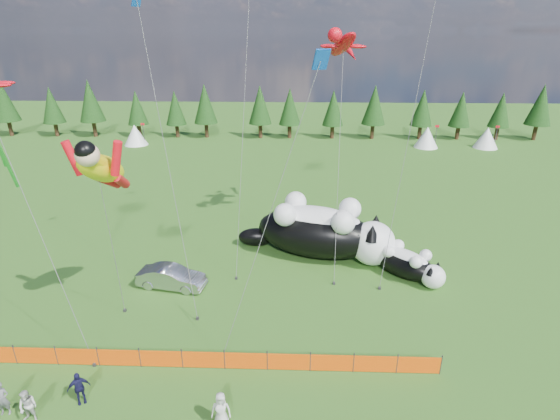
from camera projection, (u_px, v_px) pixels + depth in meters
name	position (u px, v px, depth m)	size (l,w,h in m)	color
ground	(215.00, 328.00, 23.38)	(160.00, 160.00, 0.00)	#103C0A
safety_fence	(203.00, 360.00, 20.41)	(22.06, 0.06, 1.10)	#262626
tree_line	(267.00, 111.00, 63.44)	(90.00, 4.00, 8.00)	black
festival_tents	(345.00, 137.00, 59.45)	(50.00, 3.20, 2.80)	white
cat_large	(323.00, 230.00, 30.24)	(11.06, 6.22, 4.08)	black
cat_small	(408.00, 264.00, 27.89)	(4.54, 4.40, 2.03)	black
car	(171.00, 277.00, 26.87)	(1.46, 4.20, 1.38)	#ABABB0
spectator_a	(2.00, 399.00, 17.87)	(0.58, 0.38, 1.60)	#5C5C61
spectator_b	(28.00, 407.00, 17.54)	(0.74, 0.44, 1.53)	beige
spectator_c	(79.00, 388.00, 18.44)	(0.91, 0.47, 1.56)	#17163C
spectator_e	(221.00, 410.00, 17.34)	(0.79, 0.51, 1.61)	beige
superhero_kite	(102.00, 168.00, 20.50)	(4.24, 4.56, 10.78)	#FFEF0D
gecko_kite	(343.00, 45.00, 29.14)	(4.26, 10.98, 15.95)	red
diamond_kite_a	(140.00, 19.00, 22.86)	(3.55, 5.76, 17.41)	#0C49B5
diamond_kite_c	(317.00, 72.00, 17.04)	(5.03, 1.69, 14.80)	#0C49B5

